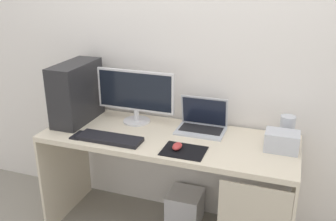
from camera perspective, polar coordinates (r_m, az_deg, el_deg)
The scene contains 12 objects.
wall_back at distance 2.60m, azimuth 2.63°, elevation 9.86°, with size 4.00×0.05×2.60m.
desk at distance 2.49m, azimuth 0.39°, elevation -7.15°, with size 1.66×0.61×0.77m.
pc_tower at distance 2.70m, azimuth -13.84°, elevation 2.71°, with size 0.19×0.44×0.42m, color #232326.
monitor at distance 2.60m, azimuth -5.02°, elevation 2.38°, with size 0.57×0.19×0.38m.
laptop at distance 2.53m, azimuth 5.20°, elevation -2.03°, with size 0.32×0.22×0.22m.
speaker at distance 2.48m, azimuth 17.78°, elevation -2.60°, with size 0.09×0.09×0.16m, color #B7BCC6.
projector at distance 2.34m, azimuth 17.05°, elevation -4.53°, with size 0.20×0.14×0.12m, color #B7BCC6.
keyboard at distance 2.41m, azimuth -8.90°, elevation -4.27°, with size 0.42×0.14×0.02m, color black.
mousepad at distance 2.25m, azimuth 2.43°, elevation -6.20°, with size 0.26×0.20×0.01m, color black.
mouse_left at distance 2.26m, azimuth 1.42°, elevation -5.48°, with size 0.06×0.10×0.03m, color #B23333.
cell_phone at distance 2.51m, azimuth -13.49°, elevation -3.71°, with size 0.07×0.13×0.01m, color black.
subwoofer at distance 2.89m, azimuth 2.59°, elevation -14.56°, with size 0.24×0.24×0.24m, color silver.
Camera 1 is at (0.74, -2.09, 1.80)m, focal length 39.79 mm.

